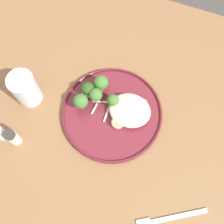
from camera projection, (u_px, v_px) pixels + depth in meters
ground at (114, 169)px, 1.49m from camera, size 6.00×6.00×0.00m
wooden_dining_table at (115, 137)px, 0.87m from camera, size 1.40×1.00×0.74m
dinner_plate at (112, 113)px, 0.80m from camera, size 0.29×0.29×0.02m
noodle_bed at (130, 110)px, 0.78m from camera, size 0.12×0.10×0.04m
seared_scallop_center_golden at (143, 103)px, 0.80m from camera, size 0.03×0.03×0.01m
seared_scallop_right_edge at (128, 117)px, 0.78m from camera, size 0.03×0.03×0.01m
seared_scallop_large_seared at (143, 113)px, 0.79m from camera, size 0.03×0.03×0.01m
seared_scallop_left_edge at (130, 105)px, 0.80m from camera, size 0.03×0.03×0.01m
seared_scallop_front_small at (119, 123)px, 0.77m from camera, size 0.04×0.04×0.02m
seared_scallop_tiny_bay at (118, 105)px, 0.80m from camera, size 0.03×0.03×0.01m
seared_scallop_tilted_round at (116, 112)px, 0.79m from camera, size 0.03×0.03×0.02m
broccoli_floret_left_leaning at (113, 100)px, 0.78m from camera, size 0.03×0.03×0.05m
broccoli_floret_rear_charred at (96, 95)px, 0.77m from camera, size 0.04×0.04×0.06m
broccoli_floret_beside_noodles at (88, 89)px, 0.78m from camera, size 0.04×0.04×0.06m
broccoli_floret_small_sprig at (81, 101)px, 0.77m from camera, size 0.04×0.04×0.06m
broccoli_floret_center_pile at (101, 83)px, 0.79m from camera, size 0.04×0.04×0.06m
onion_sliver_pale_crescent at (87, 96)px, 0.81m from camera, size 0.04×0.01×0.00m
onion_sliver_short_strip at (107, 113)px, 0.79m from camera, size 0.01×0.06×0.00m
onion_sliver_curled_piece at (102, 102)px, 0.80m from camera, size 0.05×0.02×0.00m
onion_sliver_long_sliver at (94, 109)px, 0.80m from camera, size 0.01×0.04×0.00m
water_glass at (26, 90)px, 0.78m from camera, size 0.07×0.07×0.11m
dinner_fork at (169, 218)px, 0.71m from camera, size 0.17×0.11×0.00m
pepper_shaker at (13, 137)px, 0.75m from camera, size 0.03×0.03×0.07m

